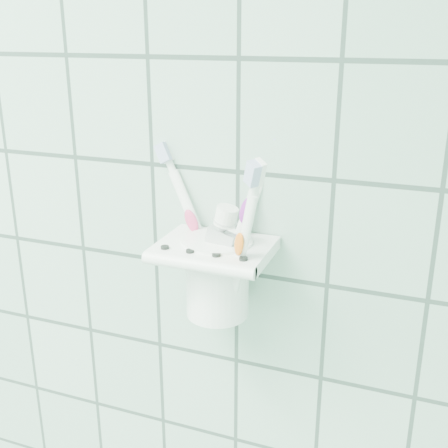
% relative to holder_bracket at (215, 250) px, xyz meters
% --- Properties ---
extents(holder_bracket, '(0.12, 0.10, 0.04)m').
position_rel_holder_bracket_xyz_m(holder_bracket, '(0.00, 0.00, 0.00)').
color(holder_bracket, white).
rests_on(holder_bracket, wall_back).
extents(cup, '(0.08, 0.08, 0.09)m').
position_rel_holder_bracket_xyz_m(cup, '(0.00, 0.00, -0.03)').
color(cup, white).
rests_on(cup, holder_bracket).
extents(toothbrush_pink, '(0.09, 0.04, 0.20)m').
position_rel_holder_bracket_xyz_m(toothbrush_pink, '(0.01, 0.02, 0.03)').
color(toothbrush_pink, white).
rests_on(toothbrush_pink, cup).
extents(toothbrush_blue, '(0.06, 0.05, 0.22)m').
position_rel_holder_bracket_xyz_m(toothbrush_blue, '(-0.00, 0.02, 0.04)').
color(toothbrush_blue, white).
rests_on(toothbrush_blue, cup).
extents(toothbrush_orange, '(0.06, 0.06, 0.20)m').
position_rel_holder_bracket_xyz_m(toothbrush_orange, '(0.02, -0.00, 0.03)').
color(toothbrush_orange, white).
rests_on(toothbrush_orange, cup).
extents(toothpaste_tube, '(0.05, 0.03, 0.13)m').
position_rel_holder_bracket_xyz_m(toothpaste_tube, '(-0.01, -0.00, 0.00)').
color(toothpaste_tube, silver).
rests_on(toothpaste_tube, cup).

